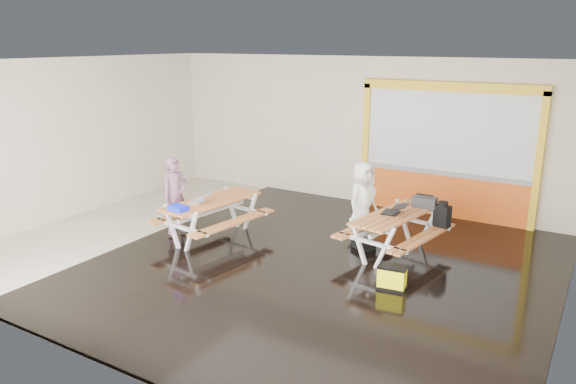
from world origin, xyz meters
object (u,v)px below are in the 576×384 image
Objects in this scene: person_right at (363,201)px; fluke_bag at (392,278)px; person_left at (175,196)px; picnic_table_left at (212,210)px; blue_pouch at (178,208)px; toolbox at (425,202)px; backpack at (442,214)px; laptop_left at (199,200)px; picnic_table_right at (395,223)px; dark_case at (363,244)px; laptop_right at (394,210)px.

person_right is 3.23× the size of fluke_bag.
picnic_table_left is at bearing -61.13° from person_left.
blue_pouch is 0.75× the size of toolbox.
person_right is 3.24× the size of backpack.
person_right is 3.14m from laptop_left.
person_left reaches higher than fluke_bag.
picnic_table_right is 4.32m from person_left.
picnic_table_right is at bearing -98.68° from person_right.
person_right is at bearing 31.39° from laptop_left.
blue_pouch is 4.58m from toolbox.
backpack is 1.00× the size of fluke_bag.
blue_pouch is at bearing -89.77° from laptop_left.
picnic_table_left is 4.08m from toolbox.
dark_case is (-1.27, -0.65, -0.63)m from backpack.
laptop_left is at bearing 90.23° from blue_pouch.
blue_pouch is (-3.46, -1.94, 0.26)m from picnic_table_right.
toolbox is 0.93× the size of backpack.
laptop_right reaches higher than picnic_table_left.
backpack is at bearing -7.42° from toolbox.
person_right is at bearing 158.94° from picnic_table_right.
toolbox is 2.19m from fluke_bag.
picnic_table_left is 4.76× the size of backpack.
person_left reaches higher than backpack.
laptop_left is (0.64, -0.03, 0.02)m from person_left.
laptop_right is at bearing 110.34° from fluke_bag.
picnic_table_left is at bearing -162.19° from picnic_table_right.
fluke_bag is at bearing -1.42° from laptop_left.
picnic_table_right is 0.77m from dark_case.
laptop_left is at bearing -158.92° from picnic_table_right.
laptop_left is at bearing -152.45° from toolbox.
blue_pouch is at bearing -122.45° from person_left.
fluke_bag is at bearing -70.75° from picnic_table_right.
laptop_left is 4.58m from backpack.
person_right reaches higher than fluke_bag.
picnic_table_left is at bearing 83.66° from blue_pouch.
person_left is at bearing -162.36° from picnic_table_right.
blue_pouch is 0.84× the size of dark_case.
dark_case is at bearing 128.07° from fluke_bag.
backpack is (0.36, -0.05, -0.17)m from toolbox.
person_right is at bearing -162.92° from toolbox.
picnic_table_right is 5.13× the size of toolbox.
picnic_table_left reaches higher than picnic_table_right.
backpack is (0.69, 0.59, 0.12)m from picnic_table_right.
laptop_left is 3.68m from laptop_right.
person_left reaches higher than dark_case.
laptop_right is 1.06× the size of toolbox.
person_right is (2.58, 1.38, 0.22)m from picnic_table_left.
laptop_right is at bearing -118.40° from toolbox.
fluke_bag is (0.53, -1.42, -0.65)m from laptop_right.
blue_pouch is at bearing -145.74° from toolbox.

